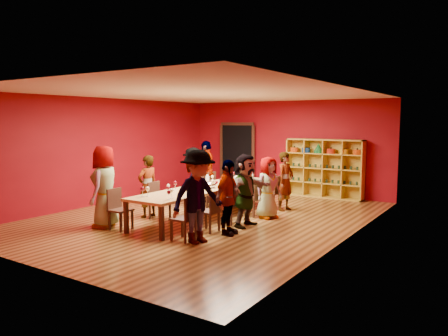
{
  "coord_description": "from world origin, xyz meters",
  "views": [
    {
      "loc": [
        6.14,
        -8.52,
        2.35
      ],
      "look_at": [
        0.03,
        0.76,
        1.15
      ],
      "focal_mm": 35.0,
      "sensor_mm": 36.0,
      "label": 1
    }
  ],
  "objects": [
    {
      "name": "room_shell",
      "position": [
        0.0,
        0.0,
        1.5
      ],
      "size": [
        7.1,
        9.1,
        3.04
      ],
      "color": "#583717",
      "rests_on": "ground"
    },
    {
      "name": "tasting_table",
      "position": [
        0.0,
        0.0,
        0.7
      ],
      "size": [
        1.1,
        4.5,
        0.75
      ],
      "color": "tan",
      "rests_on": "ground"
    },
    {
      "name": "doorway",
      "position": [
        -1.8,
        4.43,
        1.12
      ],
      "size": [
        1.4,
        0.17,
        2.3
      ],
      "color": "black",
      "rests_on": "ground"
    },
    {
      "name": "shelving_unit",
      "position": [
        1.4,
        4.32,
        0.98
      ],
      "size": [
        2.4,
        0.4,
        1.8
      ],
      "color": "gold",
      "rests_on": "ground"
    },
    {
      "name": "chair_person_left_0",
      "position": [
        -0.91,
        -2.0,
        0.5
      ],
      "size": [
        0.42,
        0.42,
        0.89
      ],
      "color": "black",
      "rests_on": "ground"
    },
    {
      "name": "person_left_0",
      "position": [
        -1.31,
        -2.0,
        0.91
      ],
      "size": [
        0.78,
        1.0,
        1.81
      ],
      "primitive_type": "imported",
      "rotation": [
        0.0,
        0.0,
        -1.18
      ],
      "color": "#5C8CBE",
      "rests_on": "ground"
    },
    {
      "name": "chair_person_left_1",
      "position": [
        -0.91,
        -0.74,
        0.5
      ],
      "size": [
        0.42,
        0.42,
        0.89
      ],
      "color": "black",
      "rests_on": "ground"
    },
    {
      "name": "person_left_1",
      "position": [
        -1.22,
        -0.74,
        0.76
      ],
      "size": [
        0.48,
        0.61,
        1.52
      ],
      "primitive_type": "imported",
      "rotation": [
        0.0,
        0.0,
        -1.71
      ],
      "color": "white",
      "rests_on": "ground"
    },
    {
      "name": "chair_person_left_3",
      "position": [
        -0.91,
        1.14,
        0.5
      ],
      "size": [
        0.42,
        0.42,
        0.89
      ],
      "color": "black",
      "rests_on": "ground"
    },
    {
      "name": "person_left_3",
      "position": [
        -1.26,
        1.14,
        0.81
      ],
      "size": [
        0.75,
        1.13,
        1.62
      ],
      "primitive_type": "imported",
      "rotation": [
        0.0,
        0.0,
        -1.24
      ],
      "color": "#CD898D",
      "rests_on": "ground"
    },
    {
      "name": "chair_person_left_4",
      "position": [
        -0.91,
        1.7,
        0.5
      ],
      "size": [
        0.42,
        0.42,
        0.89
      ],
      "color": "black",
      "rests_on": "ground"
    },
    {
      "name": "person_left_4",
      "position": [
        -1.19,
        1.7,
        0.89
      ],
      "size": [
        0.83,
        1.15,
        1.78
      ],
      "primitive_type": "imported",
      "rotation": [
        0.0,
        0.0,
        -1.18
      ],
      "color": "#D18C95",
      "rests_on": "ground"
    },
    {
      "name": "chair_person_right_0",
      "position": [
        0.91,
        -1.91,
        0.5
      ],
      "size": [
        0.42,
        0.42,
        0.89
      ],
      "color": "black",
      "rests_on": "ground"
    },
    {
      "name": "person_right_0",
      "position": [
        1.19,
        -1.91,
        0.9
      ],
      "size": [
        0.81,
        1.26,
        1.81
      ],
      "primitive_type": "imported",
      "rotation": [
        0.0,
        0.0,
        1.27
      ],
      "color": "#6082C6",
      "rests_on": "ground"
    },
    {
      "name": "chair_person_right_1",
      "position": [
        0.91,
        -1.07,
        0.5
      ],
      "size": [
        0.42,
        0.42,
        0.89
      ],
      "color": "black",
      "rests_on": "ground"
    },
    {
      "name": "person_right_1",
      "position": [
        1.32,
        -1.07,
        0.78
      ],
      "size": [
        0.52,
        0.96,
        1.56
      ],
      "primitive_type": "imported",
      "rotation": [
        0.0,
        0.0,
        1.69
      ],
      "color": "#49494E",
      "rests_on": "ground"
    },
    {
      "name": "chair_person_right_2",
      "position": [
        0.91,
        -0.25,
        0.5
      ],
      "size": [
        0.42,
        0.42,
        0.89
      ],
      "color": "black",
      "rests_on": "ground"
    },
    {
      "name": "person_right_2",
      "position": [
        1.27,
        -0.25,
        0.82
      ],
      "size": [
        0.49,
        1.53,
        1.63
      ],
      "primitive_type": "imported",
      "rotation": [
        0.0,
        0.0,
        1.53
      ],
      "color": "#5684B1",
      "rests_on": "ground"
    },
    {
      "name": "chair_person_right_3",
      "position": [
        0.91,
        0.77,
        0.5
      ],
      "size": [
        0.42,
        0.42,
        0.89
      ],
      "color": "black",
      "rests_on": "ground"
    },
    {
      "name": "person_right_3",
      "position": [
        1.3,
        0.77,
        0.75
      ],
      "size": [
        0.64,
        0.83,
        1.5
      ],
      "primitive_type": "imported",
      "rotation": [
        0.0,
        0.0,
        1.19
      ],
      "color": "#5F8BC3",
      "rests_on": "ground"
    },
    {
      "name": "chair_person_right_4",
      "position": [
        0.91,
        1.85,
        0.5
      ],
      "size": [
        0.42,
        0.42,
        0.89
      ],
      "color": "black",
      "rests_on": "ground"
    },
    {
      "name": "person_right_4",
      "position": [
        1.25,
        1.85,
        0.77
      ],
      "size": [
        0.49,
        0.62,
        1.54
      ],
      "primitive_type": "imported",
      "rotation": [
        0.0,
        0.0,
        1.42
      ],
      "color": "#C08188",
      "rests_on": "ground"
    },
    {
      "name": "wine_glass_0",
      "position": [
        0.35,
        1.65,
        0.89
      ],
      "size": [
        0.08,
        0.08,
        0.19
      ],
      "color": "silver",
      "rests_on": "tasting_table"
    },
    {
      "name": "wine_glass_1",
      "position": [
        0.35,
        0.81,
        0.9
      ],
      "size": [
        0.08,
        0.08,
        0.21
      ],
      "color": "silver",
      "rests_on": "tasting_table"
    },
    {
      "name": "wine_glass_2",
      "position": [
        0.3,
        0.03,
        0.88
      ],
      "size": [
        0.07,
        0.07,
        0.18
      ],
      "color": "silver",
      "rests_on": "tasting_table"
    },
    {
      "name": "wine_glass_3",
      "position": [
        -0.33,
        -0.76,
        0.91
      ],
      "size": [
        0.09,
        0.09,
        0.22
      ],
      "color": "silver",
      "rests_on": "tasting_table"
    },
    {
      "name": "wine_glass_4",
      "position": [
        -0.27,
        -1.75,
        0.91
      ],
      "size": [
        0.09,
        0.09,
        0.22
      ],
      "color": "silver",
      "rests_on": "tasting_table"
    },
    {
      "name": "wine_glass_5",
      "position": [
        -0.29,
        0.02,
        0.88
      ],
      "size": [
        0.07,
        0.07,
        0.18
      ],
      "color": "silver",
      "rests_on": "tasting_table"
    },
    {
      "name": "wine_glass_6",
      "position": [
        0.29,
        -0.12,
        0.91
      ],
      "size": [
        0.09,
        0.09,
        0.22
      ],
      "color": "silver",
      "rests_on": "tasting_table"
    },
    {
      "name": "wine_glass_7",
      "position": [
        0.29,
        0.98,
        0.9
      ],
      "size": [
        0.08,
        0.08,
        0.2
      ],
      "color": "silver",
      "rests_on": "tasting_table"
    },
    {
      "name": "wine_glass_8",
      "position": [
        -0.33,
        -1.84,
        0.91
      ],
      "size": [
        0.09,
        0.09,
        0.22
      ],
      "color": "silver",
      "rests_on": "tasting_table"
    },
    {
      "name": "wine_glass_9",
      "position": [
        0.37,
        -1.8,
        0.89
      ],
      "size": [
        0.08,
        0.08,
        0.2
      ],
      "color": "silver",
      "rests_on": "tasting_table"
    },
    {
      "name": "wine_glass_10",
      "position": [
        0.3,
        -1.64,
        0.9
      ],
      "size": [
        0.08,
        0.08,
        0.21
      ],
      "color": "silver",
      "rests_on": "tasting_table"
    },
    {
      "name": "wine_glass_11",
      "position": [
        -0.07,
        -0.36,
        0.9
      ],
      "size": [
        0.08,
        0.08,
        0.21
      ],
      "color": "silver",
      "rests_on": "tasting_table"
    },
    {
      "name": "wine_glass_12",
      "position": [
        -0.16,
        1.31,
        0.88
      ],
      "size": [
        0.07,
        0.07,
        0.19
      ],
      "color": "silver",
      "rests_on": "tasting_table"
    },
    {
      "name": "wine_glass_13",
      "position": [
        0.14,
        0.45,
        0.89
      ],
      "size": [
        0.08,
        0.08,
        0.19
      ],
      "color": "silver",
      "rests_on": "tasting_table"
    },
    {
      "name": "wine_glass_14",
      "position": [
        -0.26,
        -1.08,
        0.88
      ],
      "size": [
        0.07,
        0.07,
        0.19
      ],
      "color": "silver",
      "rests_on": "tasting_table"
    },
    {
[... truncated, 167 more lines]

